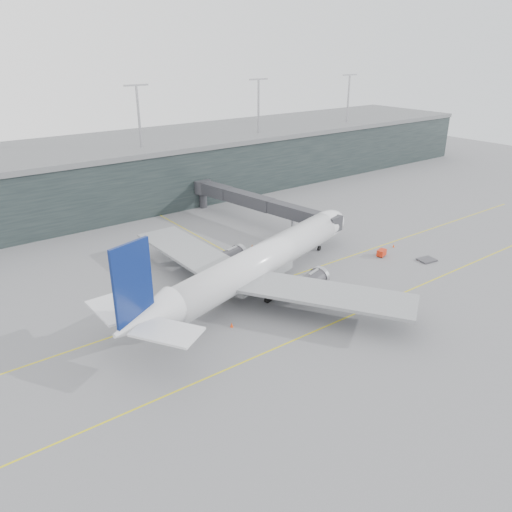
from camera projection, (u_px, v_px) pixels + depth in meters
ground at (242, 280)px, 86.64m from camera, size 320.00×320.00×0.00m
taxiline_a at (255, 288)px, 83.69m from camera, size 160.00×0.25×0.02m
taxiline_b at (322, 328)px, 71.91m from camera, size 160.00×0.25×0.02m
taxiline_lead_main at (206, 240)px, 104.11m from camera, size 0.25×60.00×0.02m
terminal at (109, 173)px, 126.34m from camera, size 240.00×36.00×29.00m
main_aircraft at (260, 262)px, 82.43m from camera, size 57.07×52.49×16.31m
jet_bridge at (247, 198)px, 114.43m from camera, size 10.43×45.37×6.93m
gse_cart at (382, 253)px, 96.07m from camera, size 2.24×1.75×1.34m
baggage_dolly at (427, 260)px, 94.26m from camera, size 3.55×3.04×0.32m
uld_a at (191, 259)px, 92.47m from camera, size 2.46×2.08×2.02m
uld_b at (203, 257)px, 93.48m from camera, size 2.21×1.93×1.74m
uld_c at (202, 257)px, 93.17m from camera, size 2.53×2.16×2.06m
cone_nose at (394, 246)px, 100.51m from camera, size 0.41×0.41×0.65m
cone_wing_stbd at (370, 307)px, 76.87m from camera, size 0.46×0.46×0.73m
cone_wing_port at (252, 246)px, 100.33m from camera, size 0.44×0.44×0.71m
cone_tail at (232, 325)px, 72.06m from camera, size 0.46×0.46×0.73m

